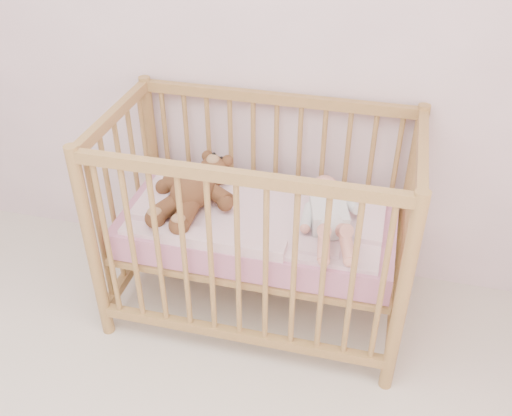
% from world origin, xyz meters
% --- Properties ---
extents(wall_back, '(4.00, 0.02, 2.70)m').
position_xyz_m(wall_back, '(0.00, 2.00, 1.35)').
color(wall_back, white).
rests_on(wall_back, floor).
extents(crib, '(1.36, 0.76, 1.00)m').
position_xyz_m(crib, '(0.33, 1.60, 0.50)').
color(crib, '#AB7D48').
rests_on(crib, floor).
extents(mattress, '(1.22, 0.62, 0.13)m').
position_xyz_m(mattress, '(0.33, 1.60, 0.49)').
color(mattress, '#C97D9D').
rests_on(mattress, crib).
extents(blanket, '(1.10, 0.58, 0.06)m').
position_xyz_m(blanket, '(0.33, 1.60, 0.56)').
color(blanket, '#F6A9BC').
rests_on(blanket, mattress).
extents(baby, '(0.42, 0.63, 0.14)m').
position_xyz_m(baby, '(0.64, 1.58, 0.64)').
color(baby, white).
rests_on(baby, blanket).
extents(teddy_bear, '(0.50, 0.64, 0.16)m').
position_xyz_m(teddy_bear, '(0.03, 1.58, 0.65)').
color(teddy_bear, brown).
rests_on(teddy_bear, blanket).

